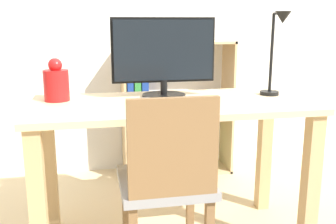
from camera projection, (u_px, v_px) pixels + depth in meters
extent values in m
cube|color=silver|center=(141.00, 0.00, 2.91)|extent=(8.00, 0.05, 2.60)
cube|color=#D8BC8C|center=(172.00, 105.00, 1.95)|extent=(1.38, 0.63, 0.03)
cube|color=tan|center=(38.00, 210.00, 1.67)|extent=(0.07, 0.07, 0.73)
cube|color=tan|center=(310.00, 186.00, 1.91)|extent=(0.07, 0.07, 0.73)
cube|color=tan|center=(50.00, 167.00, 2.17)|extent=(0.07, 0.07, 0.73)
cube|color=tan|center=(264.00, 152.00, 2.41)|extent=(0.07, 0.07, 0.73)
cylinder|color=black|center=(164.00, 96.00, 2.06)|extent=(0.23, 0.23, 0.02)
cylinder|color=black|center=(164.00, 87.00, 2.05)|extent=(0.04, 0.04, 0.08)
cube|color=black|center=(164.00, 50.00, 2.01)|extent=(0.54, 0.02, 0.33)
cube|color=black|center=(164.00, 50.00, 2.00)|extent=(0.51, 0.03, 0.31)
cube|color=silver|center=(170.00, 100.00, 1.94)|extent=(0.36, 0.11, 0.02)
cylinder|color=red|center=(56.00, 85.00, 1.95)|extent=(0.12, 0.12, 0.15)
sphere|color=red|center=(55.00, 65.00, 1.93)|extent=(0.07, 0.07, 0.07)
cylinder|color=black|center=(269.00, 93.00, 2.13)|extent=(0.10, 0.10, 0.02)
cylinder|color=black|center=(272.00, 53.00, 2.08)|extent=(0.02, 0.02, 0.41)
cylinder|color=black|center=(278.00, 13.00, 1.98)|extent=(0.01, 0.10, 0.01)
cone|color=black|center=(283.00, 17.00, 1.94)|extent=(0.08, 0.08, 0.06)
cube|color=gray|center=(165.00, 182.00, 1.75)|extent=(0.40, 0.40, 0.04)
cube|color=brown|center=(173.00, 148.00, 1.53)|extent=(0.36, 0.03, 0.40)
cube|color=brown|center=(126.00, 216.00, 1.93)|extent=(0.04, 0.04, 0.43)
cube|color=brown|center=(190.00, 210.00, 1.99)|extent=(0.04, 0.04, 0.43)
cube|color=tan|center=(124.00, 111.00, 2.89)|extent=(0.02, 0.28, 1.01)
cube|color=tan|center=(228.00, 106.00, 3.04)|extent=(0.02, 0.28, 1.01)
cube|color=tan|center=(177.00, 170.00, 3.08)|extent=(0.82, 0.28, 0.02)
cube|color=tan|center=(178.00, 42.00, 2.85)|extent=(0.82, 0.28, 0.02)
cube|color=tan|center=(177.00, 109.00, 2.97)|extent=(0.78, 0.28, 0.02)
cube|color=red|center=(130.00, 152.00, 2.97)|extent=(0.04, 0.24, 0.33)
cube|color=red|center=(138.00, 146.00, 2.97)|extent=(0.04, 0.24, 0.42)
cube|color=orange|center=(146.00, 146.00, 2.98)|extent=(0.05, 0.24, 0.41)
cube|color=orange|center=(154.00, 150.00, 3.00)|extent=(0.04, 0.24, 0.33)
cube|color=red|center=(160.00, 145.00, 3.00)|extent=(0.04, 0.24, 0.41)
cube|color=#2D7F38|center=(168.00, 147.00, 3.02)|extent=(0.07, 0.24, 0.37)
cube|color=navy|center=(129.00, 83.00, 2.85)|extent=(0.04, 0.24, 0.39)
cube|color=#2D7F38|center=(136.00, 86.00, 2.87)|extent=(0.05, 0.24, 0.34)
cube|color=navy|center=(143.00, 89.00, 2.88)|extent=(0.05, 0.24, 0.30)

